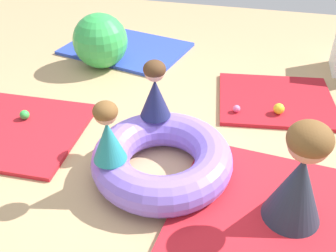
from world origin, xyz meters
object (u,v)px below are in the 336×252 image
(play_ball_yellow, at_px, (279,109))
(exercise_ball_large, at_px, (100,41))
(adult_seated, at_px, (301,175))
(inflatable_cushion, at_px, (162,159))
(play_ball_green, at_px, (25,115))
(child_in_navy, at_px, (155,90))
(child_in_teal, at_px, (108,133))
(play_ball_pink, at_px, (237,109))
(play_ball_orange, at_px, (111,26))

(play_ball_yellow, distance_m, exercise_ball_large, 2.15)
(adult_seated, height_order, play_ball_yellow, adult_seated)
(inflatable_cushion, relative_size, play_ball_green, 12.28)
(play_ball_green, bearing_deg, adult_seated, -14.97)
(play_ball_yellow, height_order, play_ball_green, play_ball_yellow)
(child_in_navy, relative_size, exercise_ball_large, 0.79)
(play_ball_green, xyz_separation_m, exercise_ball_large, (0.28, 1.28, 0.23))
(inflatable_cushion, relative_size, play_ball_yellow, 10.45)
(inflatable_cushion, height_order, play_ball_green, inflatable_cushion)
(child_in_teal, height_order, adult_seated, adult_seated)
(child_in_navy, relative_size, adult_seated, 0.64)
(inflatable_cushion, relative_size, play_ball_pink, 15.31)
(inflatable_cushion, relative_size, play_ball_orange, 10.49)
(child_in_navy, distance_m, play_ball_orange, 2.65)
(child_in_navy, relative_size, play_ball_pink, 6.94)
(child_in_teal, xyz_separation_m, play_ball_yellow, (1.21, 1.29, -0.43))
(inflatable_cushion, relative_size, child_in_teal, 2.32)
(play_ball_pink, bearing_deg, exercise_ball_large, 157.10)
(child_in_navy, xyz_separation_m, adult_seated, (1.13, -0.63, -0.12))
(child_in_navy, bearing_deg, play_ball_orange, -167.51)
(adult_seated, height_order, play_ball_orange, adult_seated)
(play_ball_pink, relative_size, play_ball_green, 0.80)
(inflatable_cushion, height_order, child_in_teal, child_in_teal)
(child_in_teal, relative_size, play_ball_pink, 6.60)
(adult_seated, xyz_separation_m, exercise_ball_large, (-2.14, 1.92, -0.11))
(exercise_ball_large, bearing_deg, inflatable_cushion, -55.36)
(child_in_teal, distance_m, play_ball_green, 1.35)
(play_ball_pink, distance_m, exercise_ball_large, 1.80)
(adult_seated, relative_size, play_ball_green, 8.70)
(play_ball_pink, xyz_separation_m, exercise_ball_large, (-1.65, 0.70, 0.24))
(play_ball_green, bearing_deg, play_ball_orange, 89.65)
(adult_seated, bearing_deg, child_in_navy, 47.83)
(inflatable_cushion, height_order, play_ball_pink, inflatable_cushion)
(child_in_teal, bearing_deg, play_ball_pink, 160.21)
(inflatable_cushion, height_order, child_in_navy, child_in_navy)
(child_in_navy, distance_m, adult_seated, 1.30)
(child_in_navy, distance_m, play_ball_pink, 0.99)
(play_ball_green, height_order, exercise_ball_large, exercise_ball_large)
(play_ball_orange, relative_size, exercise_ball_large, 0.17)
(adult_seated, relative_size, play_ball_pink, 10.85)
(adult_seated, bearing_deg, child_in_teal, 76.52)
(adult_seated, distance_m, play_ball_green, 2.52)
(adult_seated, bearing_deg, play_ball_orange, 26.33)
(exercise_ball_large, bearing_deg, play_ball_yellow, -17.11)
(child_in_navy, relative_size, play_ball_green, 5.57)
(child_in_teal, xyz_separation_m, play_ball_pink, (0.81, 1.22, -0.45))
(adult_seated, xyz_separation_m, play_ball_pink, (-0.49, 1.23, -0.34))
(play_ball_yellow, distance_m, play_ball_green, 2.41)
(play_ball_yellow, relative_size, exercise_ball_large, 0.17)
(play_ball_pink, relative_size, exercise_ball_large, 0.11)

